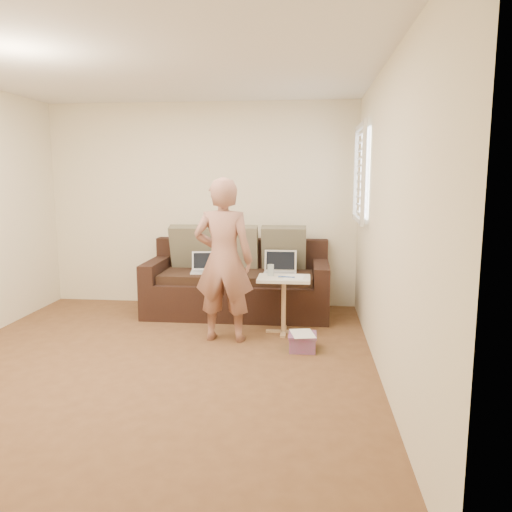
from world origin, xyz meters
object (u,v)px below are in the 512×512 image
object	(u,v)px
laptop_white	(205,273)
person	(224,260)
side_table	(284,305)
drinking_glass	(271,270)
striped_box	(302,342)
sofa	(238,279)
laptop_silver	(280,274)

from	to	relation	value
laptop_white	person	world-z (taller)	person
person	side_table	xyz separation A→B (m)	(0.60, 0.30, -0.53)
drinking_glass	side_table	bearing A→B (deg)	-26.24
laptop_white	striped_box	distance (m)	1.71
sofa	side_table	size ratio (longest dim) A/B	3.60
sofa	laptop_white	xyz separation A→B (m)	(-0.38, -0.09, 0.10)
sofa	laptop_white	bearing A→B (deg)	-166.63
laptop_silver	person	xyz separation A→B (m)	(-0.52, -0.89, 0.32)
laptop_white	person	xyz separation A→B (m)	(0.39, -0.91, 0.32)
side_table	striped_box	xyz separation A→B (m)	(0.21, -0.54, -0.22)
laptop_silver	drinking_glass	size ratio (longest dim) A/B	3.23
side_table	striped_box	distance (m)	0.62
laptop_silver	drinking_glass	distance (m)	0.55
laptop_silver	striped_box	size ratio (longest dim) A/B	1.44
side_table	laptop_white	bearing A→B (deg)	147.95
laptop_silver	striped_box	bearing A→B (deg)	-76.11
drinking_glass	striped_box	world-z (taller)	drinking_glass
laptop_silver	side_table	distance (m)	0.64
person	striped_box	world-z (taller)	person
person	drinking_glass	xyz separation A→B (m)	(0.45, 0.37, -0.16)
side_table	striped_box	bearing A→B (deg)	-68.65
sofa	side_table	xyz separation A→B (m)	(0.60, -0.71, -0.12)
sofa	person	size ratio (longest dim) A/B	1.32
laptop_white	side_table	distance (m)	1.18
laptop_silver	striped_box	xyz separation A→B (m)	(0.29, -1.13, -0.44)
person	striped_box	size ratio (longest dim) A/B	6.19
sofa	laptop_white	world-z (taller)	sofa
laptop_white	person	distance (m)	1.04
person	side_table	world-z (taller)	person
person	striped_box	xyz separation A→B (m)	(0.81, -0.24, -0.75)
drinking_glass	striped_box	size ratio (longest dim) A/B	0.44
side_table	striped_box	world-z (taller)	side_table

